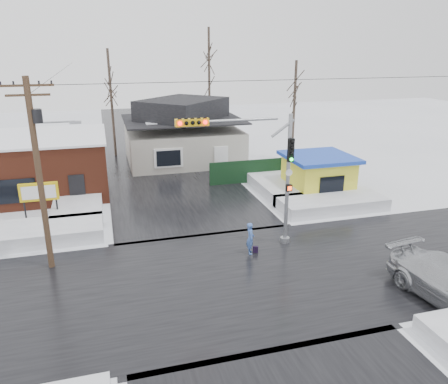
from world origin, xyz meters
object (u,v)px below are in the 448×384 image
object	(u,v)px
pedestrian	(250,238)
kiosk	(318,175)
traffic_signal	(260,164)
marquee_sign	(39,193)
utility_pole	(39,165)

from	to	relation	value
pedestrian	kiosk	bearing A→B (deg)	-32.79
kiosk	traffic_signal	bearing A→B (deg)	-135.16
traffic_signal	marquee_sign	size ratio (longest dim) A/B	2.75
traffic_signal	utility_pole	distance (m)	10.39
traffic_signal	kiosk	bearing A→B (deg)	44.84
traffic_signal	utility_pole	size ratio (longest dim) A/B	0.78
traffic_signal	kiosk	distance (m)	10.43
utility_pole	kiosk	bearing A→B (deg)	20.44
kiosk	utility_pole	bearing A→B (deg)	-159.56
marquee_sign	kiosk	bearing A→B (deg)	1.55
utility_pole	marquee_sign	world-z (taller)	utility_pole
traffic_signal	kiosk	xyz separation A→B (m)	(7.07, 7.03, -3.08)
traffic_signal	marquee_sign	bearing A→B (deg)	150.28
marquee_sign	kiosk	size ratio (longest dim) A/B	0.55
kiosk	marquee_sign	bearing A→B (deg)	-178.45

